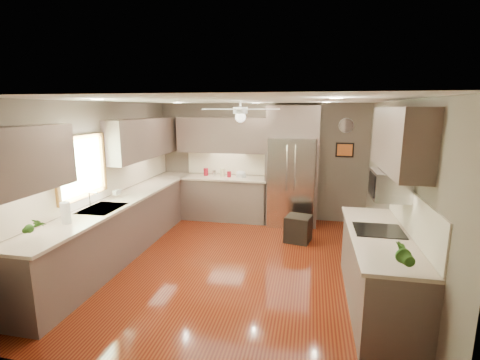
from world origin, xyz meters
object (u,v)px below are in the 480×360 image
(canister_d, at_px, (229,174))
(soap_bottle, at_px, (117,192))
(potted_plant_left, at_px, (32,226))
(canister_b, at_px, (214,173))
(potted_plant_right, at_px, (403,254))
(microwave, at_px, (390,185))
(paper_towel, at_px, (66,213))
(bowl, at_px, (241,176))
(refrigerator, at_px, (292,168))
(canister_c, at_px, (223,172))
(stool, at_px, (298,229))
(canister_a, at_px, (206,172))

(canister_d, relative_size, soap_bottle, 0.75)
(canister_d, height_order, potted_plant_left, potted_plant_left)
(canister_b, height_order, canister_d, canister_b)
(potted_plant_right, bearing_deg, canister_d, 122.79)
(microwave, distance_m, paper_towel, 4.07)
(bowl, bearing_deg, potted_plant_left, -111.64)
(canister_b, distance_m, potted_plant_left, 4.12)
(canister_b, xyz_separation_m, potted_plant_left, (-0.98, -4.01, 0.09))
(soap_bottle, xyz_separation_m, bowl, (1.68, 2.03, -0.06))
(canister_b, distance_m, potted_plant_right, 4.93)
(canister_b, distance_m, refrigerator, 1.68)
(canister_c, distance_m, stool, 2.14)
(potted_plant_left, height_order, paper_towel, potted_plant_left)
(bowl, bearing_deg, microwave, -48.59)
(stool, relative_size, paper_towel, 1.72)
(canister_b, xyz_separation_m, stool, (1.87, -1.04, -0.77))
(potted_plant_left, bearing_deg, canister_d, 71.71)
(bowl, height_order, microwave, microwave)
(canister_c, bearing_deg, microwave, -44.61)
(canister_c, relative_size, refrigerator, 0.08)
(potted_plant_right, xyz_separation_m, microwave, (0.10, 1.23, 0.38))
(bowl, relative_size, paper_towel, 0.79)
(canister_b, height_order, bowl, canister_b)
(canister_b, relative_size, potted_plant_right, 0.39)
(canister_a, xyz_separation_m, refrigerator, (1.88, -0.10, 0.17))
(bowl, bearing_deg, canister_c, 172.91)
(canister_a, relative_size, potted_plant_right, 0.51)
(canister_d, height_order, microwave, microwave)
(refrigerator, bearing_deg, potted_plant_left, -123.88)
(canister_a, height_order, paper_towel, paper_towel)
(potted_plant_left, bearing_deg, canister_c, 73.86)
(canister_b, height_order, soap_bottle, soap_bottle)
(canister_d, xyz_separation_m, soap_bottle, (-1.42, -2.04, 0.03))
(canister_a, distance_m, microwave, 4.28)
(refrigerator, distance_m, paper_towel, 4.31)
(refrigerator, distance_m, microwave, 3.03)
(soap_bottle, xyz_separation_m, potted_plant_left, (0.11, -1.93, 0.07))
(potted_plant_left, relative_size, stool, 0.62)
(paper_towel, bearing_deg, soap_bottle, 93.71)
(soap_bottle, height_order, stool, soap_bottle)
(canister_c, xyz_separation_m, stool, (1.69, -1.05, -0.79))
(potted_plant_left, height_order, microwave, microwave)
(bowl, relative_size, stool, 0.46)
(canister_a, relative_size, canister_c, 0.88)
(microwave, height_order, stool, microwave)
(soap_bottle, relative_size, potted_plant_left, 0.54)
(stool, bearing_deg, canister_d, 146.64)
(canister_b, distance_m, microwave, 4.11)
(potted_plant_left, relative_size, microwave, 0.59)
(canister_b, distance_m, paper_towel, 3.58)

